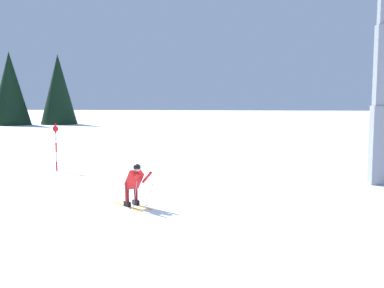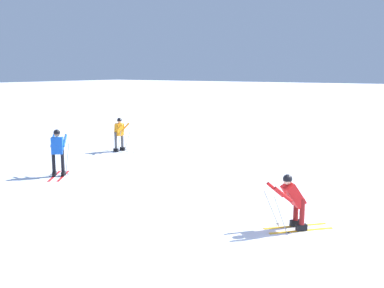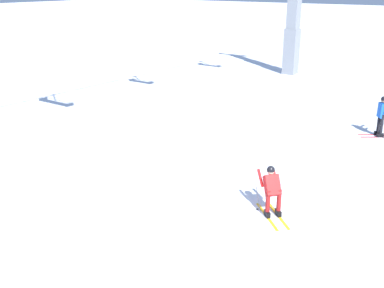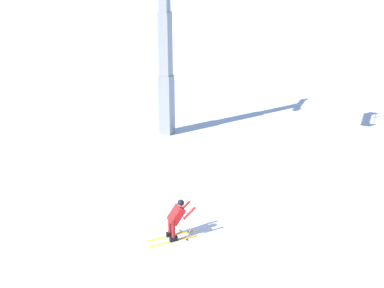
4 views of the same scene
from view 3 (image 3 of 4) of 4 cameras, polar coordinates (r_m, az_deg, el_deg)
name	(u,v)px [view 3 (image 3 of 4)]	position (r m, az deg, el deg)	size (l,w,h in m)	color
ground_plane	(254,226)	(13.67, 7.43, -9.68)	(260.00, 260.00, 0.00)	white
skier_carving_main	(272,188)	(14.06, 9.56, -5.19)	(1.57, 1.63, 1.58)	yellow
lift_tower_far	(294,15)	(35.72, 12.10, 14.93)	(0.91, 2.98, 10.29)	gray
skier_distant_downhill	(382,113)	(22.36, 21.84, 3.48)	(1.36, 1.63, 1.83)	red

